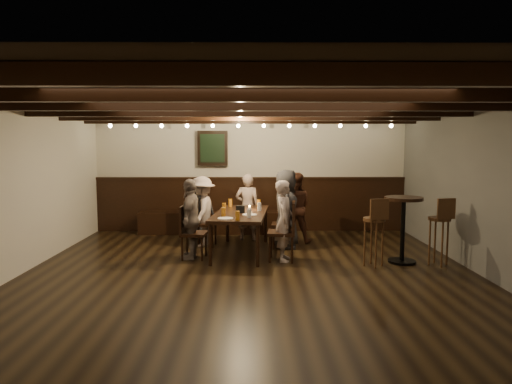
{
  "coord_description": "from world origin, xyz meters",
  "views": [
    {
      "loc": [
        0.03,
        -6.12,
        1.83
      ],
      "look_at": [
        0.08,
        1.3,
        1.05
      ],
      "focal_mm": 32.0,
      "sensor_mm": 36.0,
      "label": 1
    }
  ],
  "objects_px": {
    "chair_right_near": "(284,233)",
    "high_top_table": "(403,220)",
    "person_bench_left": "(199,210)",
    "person_bench_centre": "(247,207)",
    "person_left_far": "(191,219)",
    "bar_stool_right": "(439,240)",
    "chair_left_near": "(204,232)",
    "chair_left_far": "(193,242)",
    "chair_right_far": "(283,243)",
    "person_bench_right": "(295,208)",
    "bar_stool_left": "(374,241)",
    "person_left_near": "(202,211)",
    "dining_table": "(241,216)",
    "person_right_far": "(285,221)",
    "person_right_near": "(286,209)"
  },
  "relations": [
    {
      "from": "person_right_near",
      "to": "bar_stool_right",
      "type": "distance_m",
      "value": 2.55
    },
    {
      "from": "bar_stool_left",
      "to": "chair_left_far",
      "type": "bearing_deg",
      "value": 158.38
    },
    {
      "from": "person_bench_centre",
      "to": "person_right_far",
      "type": "distance_m",
      "value": 1.68
    },
    {
      "from": "person_left_near",
      "to": "bar_stool_left",
      "type": "xyz_separation_m",
      "value": [
        2.73,
        -1.39,
        -0.25
      ]
    },
    {
      "from": "person_right_far",
      "to": "bar_stool_left",
      "type": "height_order",
      "value": "person_right_far"
    },
    {
      "from": "person_left_near",
      "to": "bar_stool_right",
      "type": "height_order",
      "value": "person_left_near"
    },
    {
      "from": "chair_right_far",
      "to": "bar_stool_right",
      "type": "height_order",
      "value": "bar_stool_right"
    },
    {
      "from": "bar_stool_right",
      "to": "chair_left_far",
      "type": "bearing_deg",
      "value": 161.56
    },
    {
      "from": "person_bench_right",
      "to": "dining_table",
      "type": "bearing_deg",
      "value": 45.0
    },
    {
      "from": "chair_left_near",
      "to": "person_right_far",
      "type": "bearing_deg",
      "value": 58.49
    },
    {
      "from": "person_right_far",
      "to": "bar_stool_left",
      "type": "distance_m",
      "value": 1.39
    },
    {
      "from": "person_left_near",
      "to": "person_bench_left",
      "type": "bearing_deg",
      "value": -161.57
    },
    {
      "from": "chair_right_far",
      "to": "person_right_far",
      "type": "distance_m",
      "value": 0.35
    },
    {
      "from": "bar_stool_right",
      "to": "person_bench_centre",
      "type": "bearing_deg",
      "value": 135.67
    },
    {
      "from": "chair_right_near",
      "to": "high_top_table",
      "type": "xyz_separation_m",
      "value": [
        1.76,
        -1.04,
        0.41
      ]
    },
    {
      "from": "person_right_far",
      "to": "bar_stool_right",
      "type": "relative_size",
      "value": 1.22
    },
    {
      "from": "person_left_near",
      "to": "bar_stool_right",
      "type": "distance_m",
      "value": 3.97
    },
    {
      "from": "chair_left_near",
      "to": "bar_stool_right",
      "type": "distance_m",
      "value": 3.93
    },
    {
      "from": "chair_left_near",
      "to": "person_left_far",
      "type": "xyz_separation_m",
      "value": [
        -0.12,
        -0.89,
        0.38
      ]
    },
    {
      "from": "person_left_far",
      "to": "person_right_far",
      "type": "distance_m",
      "value": 1.5
    },
    {
      "from": "dining_table",
      "to": "person_right_near",
      "type": "xyz_separation_m",
      "value": [
        0.79,
        0.38,
        0.06
      ]
    },
    {
      "from": "dining_table",
      "to": "chair_right_near",
      "type": "xyz_separation_m",
      "value": [
        0.76,
        0.38,
        -0.37
      ]
    },
    {
      "from": "chair_left_far",
      "to": "person_bench_right",
      "type": "relative_size",
      "value": 0.65
    },
    {
      "from": "chair_left_near",
      "to": "chair_left_far",
      "type": "xyz_separation_m",
      "value": [
        -0.09,
        -0.9,
        0.0
      ]
    },
    {
      "from": "person_bench_right",
      "to": "person_right_far",
      "type": "xyz_separation_m",
      "value": [
        -0.28,
        -1.33,
        -0.02
      ]
    },
    {
      "from": "chair_right_far",
      "to": "person_bench_centre",
      "type": "bearing_deg",
      "value": 25.63
    },
    {
      "from": "person_bench_left",
      "to": "person_bench_centre",
      "type": "xyz_separation_m",
      "value": [
        0.91,
        0.06,
        0.04
      ]
    },
    {
      "from": "chair_right_far",
      "to": "person_bench_centre",
      "type": "xyz_separation_m",
      "value": [
        -0.57,
        1.56,
        0.35
      ]
    },
    {
      "from": "chair_right_far",
      "to": "person_right_near",
      "type": "height_order",
      "value": "person_right_near"
    },
    {
      "from": "chair_left_far",
      "to": "chair_left_near",
      "type": "bearing_deg",
      "value": 179.99
    },
    {
      "from": "chair_left_near",
      "to": "person_right_far",
      "type": "relative_size",
      "value": 0.67
    },
    {
      "from": "chair_right_far",
      "to": "person_right_near",
      "type": "xyz_separation_m",
      "value": [
        0.12,
        0.89,
        0.41
      ]
    },
    {
      "from": "chair_left_far",
      "to": "chair_right_near",
      "type": "distance_m",
      "value": 1.7
    },
    {
      "from": "person_bench_right",
      "to": "chair_left_near",
      "type": "bearing_deg",
      "value": 15.54
    },
    {
      "from": "chair_right_near",
      "to": "person_left_far",
      "type": "bearing_deg",
      "value": 121.51
    },
    {
      "from": "person_bench_right",
      "to": "high_top_table",
      "type": "distance_m",
      "value": 2.13
    },
    {
      "from": "chair_right_far",
      "to": "person_right_far",
      "type": "xyz_separation_m",
      "value": [
        0.03,
        -0.0,
        0.35
      ]
    },
    {
      "from": "person_bench_left",
      "to": "bar_stool_left",
      "type": "xyz_separation_m",
      "value": [
        2.83,
        -1.85,
        -0.21
      ]
    },
    {
      "from": "chair_right_far",
      "to": "high_top_table",
      "type": "height_order",
      "value": "high_top_table"
    },
    {
      "from": "person_left_near",
      "to": "person_right_far",
      "type": "bearing_deg",
      "value": 59.04
    },
    {
      "from": "person_bench_right",
      "to": "person_right_far",
      "type": "relative_size",
      "value": 1.03
    },
    {
      "from": "chair_left_near",
      "to": "person_right_far",
      "type": "xyz_separation_m",
      "value": [
        1.37,
        -1.04,
        0.38
      ]
    },
    {
      "from": "person_left_far",
      "to": "bar_stool_right",
      "type": "height_order",
      "value": "person_left_far"
    },
    {
      "from": "chair_left_far",
      "to": "high_top_table",
      "type": "relative_size",
      "value": 0.83
    },
    {
      "from": "chair_right_far",
      "to": "person_bench_left",
      "type": "relative_size",
      "value": 0.78
    },
    {
      "from": "person_right_far",
      "to": "bar_stool_right",
      "type": "height_order",
      "value": "person_right_far"
    },
    {
      "from": "person_bench_left",
      "to": "person_bench_right",
      "type": "relative_size",
      "value": 0.91
    },
    {
      "from": "chair_right_far",
      "to": "high_top_table",
      "type": "xyz_separation_m",
      "value": [
        1.85,
        -0.15,
        0.39
      ]
    },
    {
      "from": "dining_table",
      "to": "chair_right_far",
      "type": "height_order",
      "value": "chair_right_far"
    },
    {
      "from": "person_bench_centre",
      "to": "bar_stool_left",
      "type": "bearing_deg",
      "value": 140.62
    }
  ]
}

